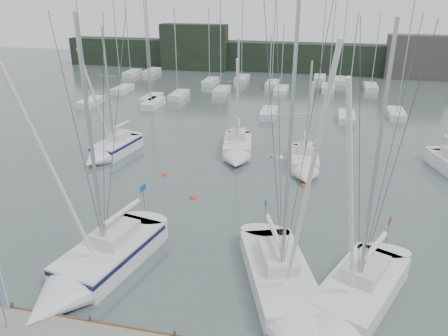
% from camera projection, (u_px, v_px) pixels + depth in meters
% --- Properties ---
extents(ground, '(160.00, 160.00, 0.00)m').
position_uv_depth(ground, '(239.00, 291.00, 22.17)').
color(ground, '#495957').
rests_on(ground, ground).
extents(far_treeline, '(90.00, 4.00, 5.00)m').
position_uv_depth(far_treeline, '(306.00, 58.00, 76.93)').
color(far_treeline, black).
rests_on(far_treeline, ground).
extents(far_building_left, '(12.00, 3.00, 8.00)m').
position_uv_depth(far_building_left, '(194.00, 47.00, 78.66)').
color(far_building_left, black).
rests_on(far_building_left, ground).
extents(far_building_right, '(10.00, 3.00, 7.00)m').
position_uv_depth(far_building_right, '(418.00, 57.00, 71.05)').
color(far_building_right, '#3F3D3A').
rests_on(far_building_right, ground).
extents(mast_forest, '(56.24, 27.13, 14.81)m').
position_uv_depth(mast_forest, '(259.00, 91.00, 61.63)').
color(mast_forest, silver).
rests_on(mast_forest, ground).
extents(sailboat_near_left, '(4.89, 9.79, 14.35)m').
position_uv_depth(sailboat_near_left, '(89.00, 271.00, 22.65)').
color(sailboat_near_left, silver).
rests_on(sailboat_near_left, ground).
extents(sailboat_near_center, '(6.22, 10.75, 15.76)m').
position_uv_depth(sailboat_near_center, '(290.00, 306.00, 20.35)').
color(sailboat_near_center, silver).
rests_on(sailboat_near_center, ground).
extents(sailboat_near_right, '(6.32, 9.38, 14.25)m').
position_uv_depth(sailboat_near_right, '(345.00, 310.00, 20.05)').
color(sailboat_near_right, silver).
rests_on(sailboat_near_right, ground).
extents(sailboat_mid_a, '(3.53, 7.20, 11.95)m').
position_uv_depth(sailboat_mid_a, '(109.00, 151.00, 39.17)').
color(sailboat_mid_a, silver).
rests_on(sailboat_mid_a, ground).
extents(sailboat_mid_b, '(3.63, 7.62, 11.03)m').
position_uv_depth(sailboat_mid_b, '(237.00, 151.00, 39.19)').
color(sailboat_mid_b, silver).
rests_on(sailboat_mid_b, ground).
extents(sailboat_mid_c, '(2.83, 7.06, 9.63)m').
position_uv_depth(sailboat_mid_c, '(305.00, 166.00, 36.15)').
color(sailboat_mid_c, silver).
rests_on(sailboat_mid_c, ground).
extents(buoy_a, '(0.49, 0.49, 0.49)m').
position_uv_depth(buoy_a, '(193.00, 198.00, 31.83)').
color(buoy_a, '#E64214').
rests_on(buoy_a, ground).
extents(buoy_b, '(0.49, 0.49, 0.49)m').
position_uv_depth(buoy_b, '(304.00, 186.00, 33.68)').
color(buoy_b, '#E64214').
rests_on(buoy_b, ground).
extents(buoy_c, '(0.49, 0.49, 0.49)m').
position_uv_depth(buoy_c, '(165.00, 175.00, 35.66)').
color(buoy_c, '#E64214').
rests_on(buoy_c, ground).
extents(dock_banner, '(0.54, 0.23, 3.75)m').
position_uv_depth(dock_banner, '(0.00, 288.00, 18.28)').
color(dock_banner, '#A1A4A8').
rests_on(dock_banner, dock).
extents(seagull, '(0.98, 0.43, 0.19)m').
position_uv_depth(seagull, '(281.00, 157.00, 22.19)').
color(seagull, white).
rests_on(seagull, ground).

